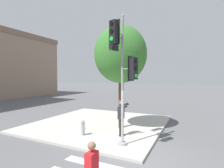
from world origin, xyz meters
The scene contains 7 objects.
ground_plane centered at (0.00, 0.00, 0.00)m, with size 160.00×160.00×0.00m, color #5B5B5E.
sidewalk_corner centered at (3.50, 3.50, 0.06)m, with size 8.00×8.00×0.13m.
traffic_signal_pole centered at (0.46, 0.74, 3.85)m, with size 1.09×1.43×5.65m.
person_photographer centered at (1.67, 1.20, 1.19)m, with size 0.50×0.53×1.76m.
street_tree centered at (3.02, 1.81, 4.43)m, with size 3.06×3.06×6.00m.
fire_hydrant centered at (0.92, 3.02, 0.51)m, with size 0.20×0.26×0.78m.
building_right centered at (11.64, 26.04, 5.07)m, with size 15.12×9.27×10.12m.
Camera 1 is at (-6.44, -2.12, 3.06)m, focal length 28.00 mm.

